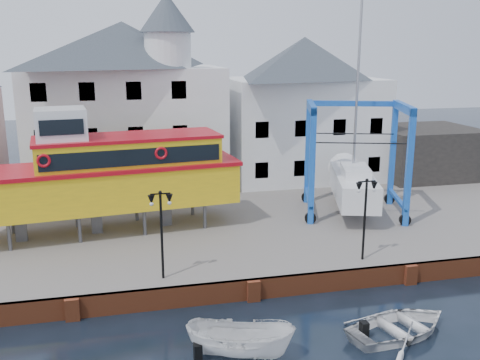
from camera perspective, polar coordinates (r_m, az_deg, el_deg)
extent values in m
plane|color=black|center=(25.38, 1.40, -12.70)|extent=(140.00, 140.00, 0.00)
cube|color=slate|center=(35.17, -3.07, -4.10)|extent=(44.00, 22.00, 1.00)
cube|color=brown|center=(25.27, 1.34, -11.57)|extent=(44.00, 0.25, 1.00)
cube|color=brown|center=(24.57, -17.45, -13.04)|extent=(0.60, 0.36, 1.00)
cube|color=brown|center=(25.12, 1.44, -11.73)|extent=(0.60, 0.36, 1.00)
cube|color=brown|center=(28.04, 17.71, -9.59)|extent=(0.60, 0.36, 1.00)
cube|color=white|center=(40.89, -11.97, 5.37)|extent=(14.00, 8.00, 9.00)
pyramid|color=#363C44|center=(40.46, -12.41, 13.94)|extent=(14.00, 8.00, 3.20)
cube|color=black|center=(37.84, -19.94, -0.33)|extent=(1.00, 0.08, 1.20)
cube|color=black|center=(37.58, -15.41, -0.08)|extent=(1.00, 0.08, 1.20)
cube|color=black|center=(37.56, -10.84, 0.17)|extent=(1.00, 0.08, 1.20)
cube|color=black|center=(37.77, -6.29, 0.42)|extent=(1.00, 0.08, 1.20)
cube|color=black|center=(37.26, -20.32, 4.15)|extent=(1.00, 0.08, 1.20)
cube|color=black|center=(36.99, -15.70, 4.43)|extent=(1.00, 0.08, 1.20)
cube|color=black|center=(36.97, -11.05, 4.69)|extent=(1.00, 0.08, 1.20)
cube|color=black|center=(37.19, -6.41, 4.92)|extent=(1.00, 0.08, 1.20)
cube|color=black|center=(36.91, -20.72, 8.74)|extent=(1.00, 0.08, 1.20)
cube|color=black|center=(36.65, -16.01, 9.06)|extent=(1.00, 0.08, 1.20)
cube|color=black|center=(36.62, -11.27, 9.33)|extent=(1.00, 0.08, 1.20)
cube|color=black|center=(36.84, -6.54, 9.53)|extent=(1.00, 0.08, 1.20)
cylinder|color=white|center=(38.24, -7.70, 13.55)|extent=(3.20, 3.20, 2.40)
cone|color=#363C44|center=(38.31, -7.82, 17.29)|extent=(3.80, 3.80, 2.60)
cube|color=white|center=(43.98, 6.67, 5.51)|extent=(12.00, 8.00, 8.00)
pyramid|color=#363C44|center=(43.53, 6.88, 12.82)|extent=(12.00, 8.00, 3.20)
cube|color=black|center=(39.37, 2.32, 1.05)|extent=(1.00, 0.08, 1.20)
cube|color=black|center=(40.25, 6.44, 1.26)|extent=(1.00, 0.08, 1.20)
cube|color=black|center=(41.34, 10.37, 1.45)|extent=(1.00, 0.08, 1.20)
cube|color=black|center=(42.60, 14.08, 1.63)|extent=(1.00, 0.08, 1.20)
cube|color=black|center=(38.81, 2.36, 5.37)|extent=(1.00, 0.08, 1.20)
cube|color=black|center=(39.71, 6.56, 5.48)|extent=(1.00, 0.08, 1.20)
cube|color=black|center=(40.80, 10.55, 5.57)|extent=(1.00, 0.08, 1.20)
cube|color=black|center=(42.09, 14.32, 5.62)|extent=(1.00, 0.08, 1.20)
cube|color=black|center=(46.89, 19.04, 2.88)|extent=(8.00, 7.00, 4.00)
cylinder|color=black|center=(24.68, -8.34, -6.06)|extent=(0.12, 0.12, 4.00)
cube|color=black|center=(24.07, -8.51, -1.46)|extent=(0.90, 0.06, 0.06)
sphere|color=black|center=(24.05, -8.52, -1.30)|extent=(0.16, 0.16, 0.16)
cone|color=black|center=(24.11, -9.44, -2.13)|extent=(0.32, 0.32, 0.45)
sphere|color=white|center=(24.16, -9.42, -2.55)|extent=(0.18, 0.18, 0.18)
cone|color=black|center=(24.17, -7.54, -2.03)|extent=(0.32, 0.32, 0.45)
sphere|color=white|center=(24.22, -7.53, -2.44)|extent=(0.18, 0.18, 0.18)
cylinder|color=black|center=(27.27, 13.14, -4.33)|extent=(0.12, 0.12, 4.00)
cube|color=black|center=(26.71, 13.38, -0.15)|extent=(0.90, 0.06, 0.06)
sphere|color=black|center=(26.69, 13.39, 0.00)|extent=(0.16, 0.16, 0.16)
cone|color=black|center=(26.60, 12.57, -0.76)|extent=(0.32, 0.32, 0.45)
sphere|color=white|center=(26.65, 12.55, -1.14)|extent=(0.18, 0.18, 0.18)
cone|color=black|center=(26.95, 14.11, -0.66)|extent=(0.32, 0.32, 0.45)
sphere|color=white|center=(27.00, 14.09, -1.03)|extent=(0.18, 0.18, 0.18)
cylinder|color=#59595E|center=(30.60, -23.39, -5.58)|extent=(0.22, 0.22, 1.52)
cylinder|color=#59595E|center=(33.29, -23.12, -4.01)|extent=(0.22, 0.22, 1.52)
cylinder|color=#59595E|center=(30.51, -16.73, -5.05)|extent=(0.22, 0.22, 1.52)
cylinder|color=#59595E|center=(33.21, -17.02, -3.53)|extent=(0.22, 0.22, 1.52)
cylinder|color=#59595E|center=(30.84, -10.14, -4.46)|extent=(0.22, 0.22, 1.52)
cylinder|color=#59595E|center=(33.51, -10.97, -3.00)|extent=(0.22, 0.22, 1.52)
cylinder|color=#59595E|center=(31.56, -3.78, -3.84)|extent=(0.22, 0.22, 1.52)
cylinder|color=#59595E|center=(34.18, -5.09, -2.46)|extent=(0.22, 0.22, 1.52)
cube|color=#59595E|center=(31.91, -22.34, -4.69)|extent=(0.66, 0.57, 1.52)
cube|color=#59595E|center=(31.91, -15.07, -4.10)|extent=(0.66, 0.57, 1.52)
cube|color=#59595E|center=(32.42, -7.92, -3.45)|extent=(0.66, 0.57, 1.52)
cube|color=gold|center=(31.48, -13.45, -0.70)|extent=(14.52, 5.45, 2.23)
cube|color=#B00B17|center=(31.20, -13.58, 1.46)|extent=(14.84, 5.65, 0.22)
cube|color=gold|center=(31.18, -11.80, 2.88)|extent=(10.45, 4.58, 1.62)
cube|color=black|center=(29.47, -11.32, 2.37)|extent=(9.66, 1.18, 0.91)
cube|color=black|center=(32.88, -12.24, 3.51)|extent=(9.66, 1.18, 0.91)
cube|color=#B00B17|center=(31.02, -11.88, 4.51)|extent=(10.67, 4.71, 0.18)
cube|color=white|center=(30.63, -18.56, 5.54)|extent=(2.92, 2.92, 1.84)
cube|color=black|center=(29.29, -18.50, 5.35)|extent=(2.20, 0.31, 0.81)
torus|color=#B00B17|center=(29.11, -20.22, 1.94)|extent=(0.72, 0.22, 0.71)
torus|color=#B00B17|center=(29.64, -8.42, 2.86)|extent=(0.72, 0.22, 0.71)
cube|color=#1640A7|center=(31.90, 7.69, 1.34)|extent=(0.44, 0.44, 6.98)
cylinder|color=black|center=(32.72, 7.52, -4.03)|extent=(0.74, 0.44, 0.70)
cube|color=#1640A7|center=(36.43, 7.25, 2.93)|extent=(0.44, 0.44, 6.98)
cylinder|color=black|center=(37.15, 7.10, -1.83)|extent=(0.74, 0.44, 0.70)
cube|color=#1640A7|center=(32.76, 17.58, 1.15)|extent=(0.44, 0.44, 6.98)
cylinder|color=black|center=(33.56, 17.19, -4.09)|extent=(0.74, 0.44, 0.70)
cube|color=#1640A7|center=(37.19, 15.96, 2.73)|extent=(0.44, 0.44, 6.98)
cylinder|color=black|center=(37.90, 15.64, -1.93)|extent=(0.74, 0.44, 0.70)
cube|color=#1640A7|center=(33.65, 7.63, 7.73)|extent=(1.79, 4.87, 0.49)
cube|color=#1640A7|center=(34.75, 7.33, -1.84)|extent=(1.69, 4.84, 0.21)
cube|color=#1640A7|center=(34.47, 17.10, 7.39)|extent=(1.79, 4.87, 0.49)
cube|color=#1640A7|center=(35.54, 16.44, -1.95)|extent=(1.69, 4.84, 0.21)
cube|color=#1640A7|center=(36.23, 11.90, 7.99)|extent=(5.83, 2.08, 0.35)
cube|color=white|center=(34.83, 12.00, -0.64)|extent=(4.38, 7.83, 1.60)
cone|color=white|center=(39.11, 11.13, 1.00)|extent=(2.66, 2.20, 2.29)
cube|color=#59595E|center=(35.13, 11.90, -2.45)|extent=(0.75, 1.79, 0.70)
cube|color=white|center=(34.10, 12.20, 0.94)|extent=(2.40, 3.33, 0.60)
cylinder|color=#99999E|center=(34.33, 12.42, 9.78)|extent=(0.20, 0.20, 10.97)
cube|color=black|center=(32.45, 12.70, 3.86)|extent=(5.18, 1.69, 0.05)
cube|color=black|center=(35.96, 11.86, 4.86)|extent=(5.18, 1.69, 0.05)
imported|color=white|center=(21.31, -0.01, -18.33)|extent=(4.45, 3.03, 1.61)
imported|color=white|center=(23.63, 16.65, -15.49)|extent=(5.36, 4.39, 0.97)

